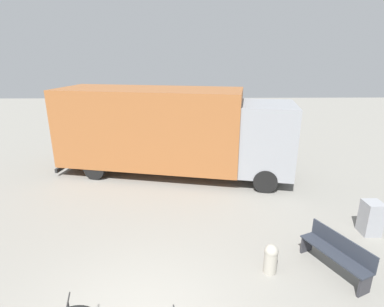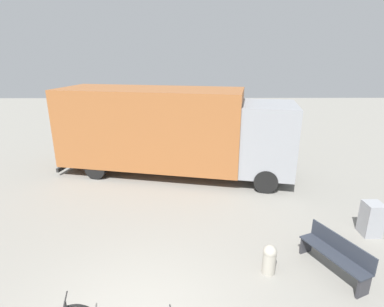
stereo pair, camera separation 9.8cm
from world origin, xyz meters
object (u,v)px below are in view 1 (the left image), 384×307
Objects in this scene: utility_box at (371,218)px; bollard_near_bench at (271,257)px; park_bench at (337,252)px; delivery_truck at (171,129)px.

bollard_near_bench is at bearing -154.39° from utility_box.
park_bench reaches higher than bollard_near_bench.
delivery_truck is 7.24m from utility_box.
utility_box reaches higher than park_bench.
delivery_truck reaches higher than bollard_near_bench.
delivery_truck reaches higher than park_bench.
utility_box is at bearing -27.33° from delivery_truck.
bollard_near_bench is (2.45, -5.94, -1.47)m from delivery_truck.
delivery_truck is 13.58× the size of bollard_near_bench.
bollard_near_bench is 3.41m from utility_box.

